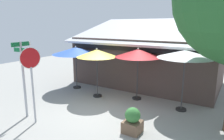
# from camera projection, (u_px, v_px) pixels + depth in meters

# --- Properties ---
(ground_plane) EXTENTS (28.00, 28.00, 0.10)m
(ground_plane) POSITION_uv_depth(u_px,v_px,m) (97.00, 114.00, 8.58)
(ground_plane) COLOR gray
(cafe_building) EXTENTS (8.67, 5.34, 4.00)m
(cafe_building) POSITION_uv_depth(u_px,v_px,m) (148.00, 59.00, 12.76)
(cafe_building) COLOR #473833
(cafe_building) RESTS_ON ground
(street_sign_post) EXTENTS (0.76, 0.82, 2.98)m
(street_sign_post) POSITION_uv_depth(u_px,v_px,m) (23.00, 73.00, 7.84)
(street_sign_post) COLOR #A8AAB2
(street_sign_post) RESTS_ON ground
(stop_sign) EXTENTS (0.17, 0.75, 2.83)m
(stop_sign) POSITION_uv_depth(u_px,v_px,m) (31.00, 71.00, 7.30)
(stop_sign) COLOR #A8AAB2
(stop_sign) RESTS_ON ground
(patio_umbrella_royal_blue_left) EXTENTS (2.57, 2.57, 2.43)m
(patio_umbrella_royal_blue_left) POSITION_uv_depth(u_px,v_px,m) (76.00, 51.00, 11.47)
(patio_umbrella_royal_blue_left) COLOR black
(patio_umbrella_royal_blue_left) RESTS_ON ground
(patio_umbrella_mustard_center) EXTENTS (2.00, 2.00, 2.48)m
(patio_umbrella_mustard_center) POSITION_uv_depth(u_px,v_px,m) (97.00, 54.00, 10.03)
(patio_umbrella_mustard_center) COLOR black
(patio_umbrella_mustard_center) RESTS_ON ground
(patio_umbrella_crimson_right) EXTENTS (2.18, 2.18, 2.54)m
(patio_umbrella_crimson_right) POSITION_uv_depth(u_px,v_px,m) (138.00, 54.00, 9.65)
(patio_umbrella_crimson_right) COLOR black
(patio_umbrella_crimson_right) RESTS_ON ground
(patio_umbrella_ivory_far_right) EXTENTS (2.25, 2.25, 2.66)m
(patio_umbrella_ivory_far_right) POSITION_uv_depth(u_px,v_px,m) (185.00, 55.00, 8.30)
(patio_umbrella_ivory_far_right) COLOR black
(patio_umbrella_ivory_far_right) RESTS_ON ground
(sidewalk_planter) EXTENTS (0.59, 0.59, 0.89)m
(sidewalk_planter) POSITION_uv_depth(u_px,v_px,m) (133.00, 121.00, 6.93)
(sidewalk_planter) COLOR brown
(sidewalk_planter) RESTS_ON ground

